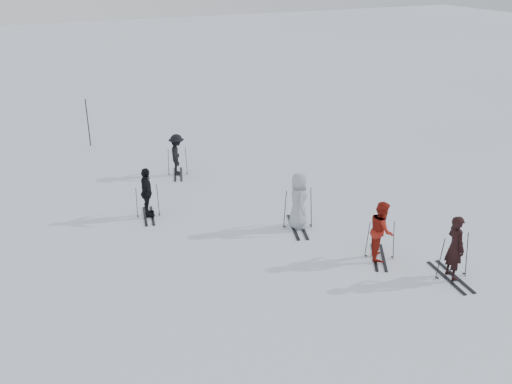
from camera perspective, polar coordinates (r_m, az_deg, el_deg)
ground at (r=17.74m, az=1.35°, el=-4.13°), size 120.00×120.00×0.00m
skier_near_dark at (r=15.91m, az=19.27°, el=-5.32°), size 0.52×0.71×1.78m
skier_red at (r=16.35m, az=12.43°, el=-3.83°), size 0.98×1.04×1.71m
skier_grey at (r=17.75m, az=4.26°, el=-0.95°), size 0.81×1.01×1.80m
skier_uphill_left at (r=18.80m, az=-10.87°, el=-0.13°), size 0.58×1.03×1.66m
skier_uphill_far at (r=22.22m, az=-7.90°, el=3.66°), size 0.87×1.16×1.60m
skis_near_dark at (r=16.01m, az=19.16°, el=-6.06°), size 1.92×1.21×1.31m
skis_red at (r=16.47m, az=12.35°, el=-4.64°), size 1.84×1.57×1.19m
skis_grey at (r=17.84m, az=4.24°, el=-1.60°), size 2.07×1.50×1.35m
skis_uphill_left at (r=18.91m, az=-10.81°, el=-0.87°), size 1.67×1.09×1.12m
skis_uphill_far at (r=22.30m, az=-7.87°, el=3.09°), size 1.71×1.23×1.12m
piste_marker at (r=26.43m, az=-16.46°, el=6.68°), size 0.06×0.06×2.12m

